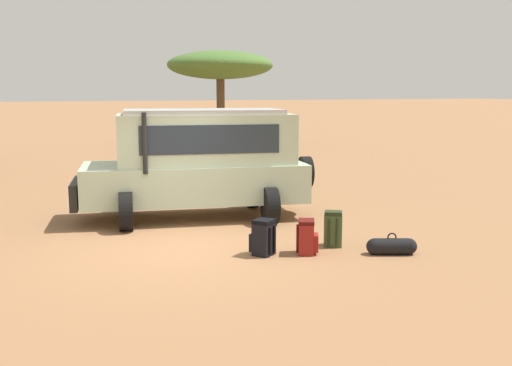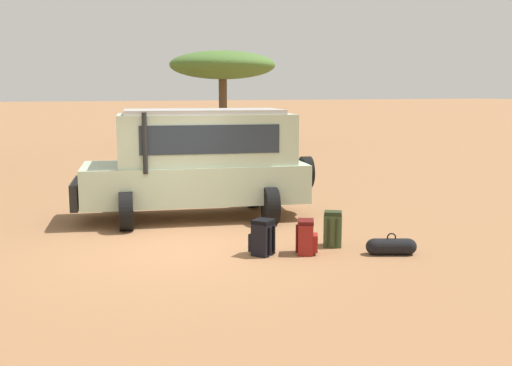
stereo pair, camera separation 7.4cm
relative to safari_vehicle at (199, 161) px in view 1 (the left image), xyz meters
The scene contains 7 objects.
ground_plane 2.99m from the safari_vehicle, 114.87° to the right, with size 320.00×320.00×0.00m, color #936642.
safari_vehicle is the anchor object (origin of this frame).
backpack_beside_front_wheel 3.88m from the safari_vehicle, 78.43° to the right, with size 0.47×0.47×0.61m.
backpack_cluster_center 3.57m from the safari_vehicle, 89.73° to the right, with size 0.47×0.49×0.63m.
backpack_near_rear_wheel 3.83m from the safari_vehicle, 67.05° to the right, with size 0.42×0.43×0.66m.
duffel_bag_low_black_case 4.93m from the safari_vehicle, 64.09° to the right, with size 0.84×0.52×0.39m.
acacia_tree_far_right 18.10m from the safari_vehicle, 68.02° to the left, with size 5.46×5.09×4.87m.
Camera 1 is at (-3.06, -10.24, 2.85)m, focal length 42.00 mm.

